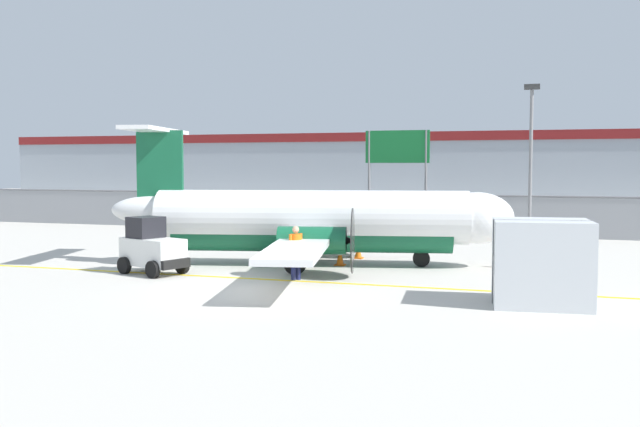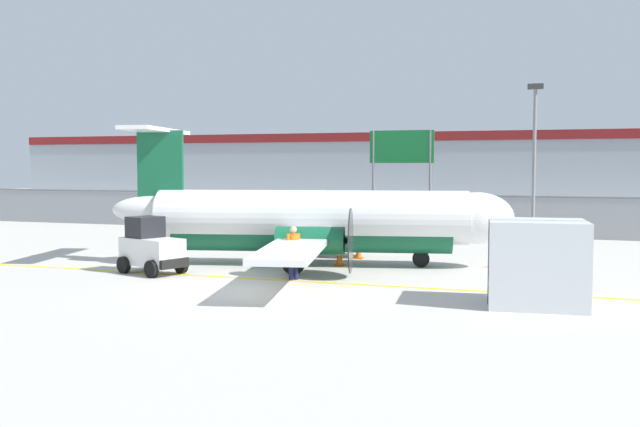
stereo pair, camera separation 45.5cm
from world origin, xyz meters
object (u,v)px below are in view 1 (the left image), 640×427
object	(u,v)px
baggage_tug	(152,248)
parked_car_2	(417,205)
traffic_cone_far_left	(358,250)
parked_car_0	(213,206)
cargo_container	(541,263)
traffic_cone_near_right	(340,257)
apron_light_pole	(531,149)
highway_sign	(397,155)
commuter_airplane	(319,221)
traffic_cone_near_left	(500,259)
parked_car_1	(333,201)
ground_crew_worker	(296,250)
parked_car_3	(540,212)

from	to	relation	value
baggage_tug	parked_car_2	distance (m)	26.61
baggage_tug	parked_car_2	bearing A→B (deg)	102.07
traffic_cone_far_left	parked_car_0	size ratio (longest dim) A/B	0.15
cargo_container	traffic_cone_near_right	xyz separation A→B (m)	(-6.91, 5.38, -0.79)
baggage_tug	traffic_cone_far_left	distance (m)	8.02
cargo_container	traffic_cone_near_right	world-z (taller)	cargo_container
parked_car_0	traffic_cone_near_right	bearing A→B (deg)	127.07
apron_light_pole	highway_sign	distance (m)	8.71
commuter_airplane	traffic_cone_near_left	xyz separation A→B (m)	(6.22, 1.45, -1.29)
traffic_cone_near_left	traffic_cone_near_right	world-z (taller)	same
traffic_cone_near_left	highway_sign	distance (m)	15.38
traffic_cone_near_left	parked_car_1	distance (m)	27.99
highway_sign	cargo_container	bearing A→B (deg)	-68.71
ground_crew_worker	highway_sign	size ratio (longest dim) A/B	0.31
baggage_tug	parked_car_2	size ratio (longest dim) A/B	0.59
traffic_cone_near_right	parked_car_0	size ratio (longest dim) A/B	0.15
parked_car_1	parked_car_2	size ratio (longest dim) A/B	1.00
apron_light_pole	baggage_tug	bearing A→B (deg)	-130.94
baggage_tug	traffic_cone_near_left	distance (m)	12.00
traffic_cone_far_left	traffic_cone_near_right	bearing A→B (deg)	-94.31
cargo_container	highway_sign	bearing A→B (deg)	105.26
traffic_cone_near_right	parked_car_1	distance (m)	26.97
parked_car_3	apron_light_pole	distance (m)	9.37
traffic_cone_near_right	traffic_cone_far_left	distance (m)	2.02
parked_car_3	traffic_cone_far_left	bearing A→B (deg)	-106.01
cargo_container	traffic_cone_near_right	size ratio (longest dim) A/B	4.06
ground_crew_worker	parked_car_2	size ratio (longest dim) A/B	0.39
traffic_cone_far_left	parked_car_1	size ratio (longest dim) A/B	0.15
commuter_airplane	ground_crew_worker	distance (m)	3.37
cargo_container	traffic_cone_near_left	bearing A→B (deg)	96.10
parked_car_0	parked_car_3	size ratio (longest dim) A/B	0.97
commuter_airplane	traffic_cone_near_right	bearing A→B (deg)	4.82
ground_crew_worker	parked_car_1	size ratio (longest dim) A/B	0.39
apron_light_pole	parked_car_2	bearing A→B (deg)	120.30
traffic_cone_near_right	parked_car_0	distance (m)	22.17
baggage_tug	commuter_airplane	bearing A→B (deg)	58.03
highway_sign	parked_car_1	bearing A→B (deg)	122.42
ground_crew_worker	apron_light_pole	xyz separation A→B (m)	(6.74, 13.31, 3.35)
parked_car_0	traffic_cone_near_left	bearing A→B (deg)	138.78
ground_crew_worker	parked_car_0	distance (m)	24.81
cargo_container	parked_car_1	distance (m)	34.51
ground_crew_worker	traffic_cone_far_left	xyz separation A→B (m)	(0.59, 5.54, -0.64)
traffic_cone_near_left	traffic_cone_far_left	world-z (taller)	same
parked_car_0	parked_car_1	size ratio (longest dim) A/B	0.98
parked_car_1	highway_sign	world-z (taller)	highway_sign
baggage_tug	traffic_cone_near_right	world-z (taller)	baggage_tug
ground_crew_worker	baggage_tug	bearing A→B (deg)	28.78
traffic_cone_near_right	highway_sign	distance (m)	15.20
baggage_tug	cargo_container	size ratio (longest dim) A/B	0.99
parked_car_1	apron_light_pole	world-z (taller)	apron_light_pole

